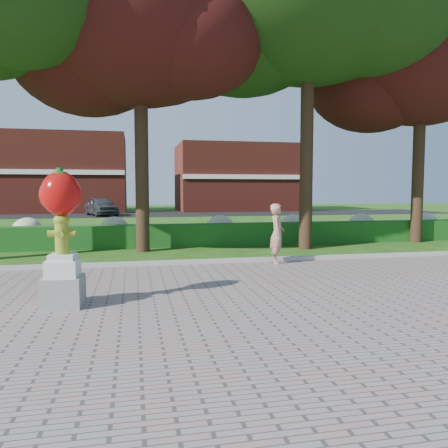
{
  "coord_description": "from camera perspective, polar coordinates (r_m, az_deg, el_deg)",
  "views": [
    {
      "loc": [
        -2.28,
        -8.57,
        2.03
      ],
      "look_at": [
        -0.3,
        1.0,
        1.27
      ],
      "focal_mm": 35.0,
      "sensor_mm": 36.0,
      "label": 1
    }
  ],
  "objects": [
    {
      "name": "ground",
      "position": [
        9.1,
        3.13,
        -8.43
      ],
      "size": [
        100.0,
        100.0,
        0.0
      ],
      "primitive_type": "plane",
      "color": "#224D13",
      "rests_on": "ground"
    },
    {
      "name": "walkway",
      "position": [
        5.49,
        14.38,
        -17.18
      ],
      "size": [
        40.0,
        14.0,
        0.04
      ],
      "primitive_type": "cube",
      "color": "gray",
      "rests_on": "ground"
    },
    {
      "name": "curb",
      "position": [
        11.95,
        -0.56,
        -4.93
      ],
      "size": [
        40.0,
        0.18,
        0.15
      ],
      "primitive_type": "cube",
      "color": "#ADADA5",
      "rests_on": "ground"
    },
    {
      "name": "lawn_hedge",
      "position": [
        15.82,
        -3.36,
        -1.44
      ],
      "size": [
        24.0,
        0.7,
        0.8
      ],
      "primitive_type": "cube",
      "color": "#154714",
      "rests_on": "ground"
    },
    {
      "name": "hydrangea_row",
      "position": [
        16.88,
        -1.93,
        -0.55
      ],
      "size": [
        20.1,
        1.1,
        0.99
      ],
      "color": "#BFBF92",
      "rests_on": "ground"
    },
    {
      "name": "street",
      "position": [
        36.7,
        -8.12,
        1.3
      ],
      "size": [
        50.0,
        8.0,
        0.02
      ],
      "primitive_type": "cube",
      "color": "black",
      "rests_on": "ground"
    },
    {
      "name": "building_left",
      "position": [
        43.29,
        -22.09,
        6.11
      ],
      "size": [
        14.0,
        8.0,
        7.0
      ],
      "primitive_type": "cube",
      "color": "maroon",
      "rests_on": "ground"
    },
    {
      "name": "building_right",
      "position": [
        43.81,
        1.89,
        6.03
      ],
      "size": [
        12.0,
        8.0,
        6.4
      ],
      "primitive_type": "cube",
      "color": "maroon",
      "rests_on": "ground"
    },
    {
      "name": "tree_mid_left",
      "position": [
        15.57,
        -11.37,
        24.18
      ],
      "size": [
        8.25,
        7.04,
        10.69
      ],
      "color": "black",
      "rests_on": "ground"
    },
    {
      "name": "tree_far_right",
      "position": [
        19.18,
        24.05,
        19.02
      ],
      "size": [
        7.88,
        6.72,
        10.21
      ],
      "color": "black",
      "rests_on": "ground"
    },
    {
      "name": "hydrant_sculpture",
      "position": [
        7.88,
        -20.43,
        -1.21
      ],
      "size": [
        0.69,
        0.68,
        2.36
      ],
      "rotation": [
        0.0,
        0.0,
        -0.07
      ],
      "color": "gray",
      "rests_on": "walkway"
    },
    {
      "name": "woman",
      "position": [
        11.85,
        6.94,
        -1.26
      ],
      "size": [
        0.56,
        0.69,
        1.62
      ],
      "primitive_type": "imported",
      "rotation": [
        0.0,
        0.0,
        1.24
      ],
      "color": "tan",
      "rests_on": "walkway"
    },
    {
      "name": "parked_car",
      "position": [
        35.36,
        -15.75,
        2.27
      ],
      "size": [
        3.15,
        4.68,
        1.48
      ],
      "primitive_type": "imported",
      "rotation": [
        0.0,
        0.0,
        0.36
      ],
      "color": "#3E4246",
      "rests_on": "street"
    }
  ]
}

